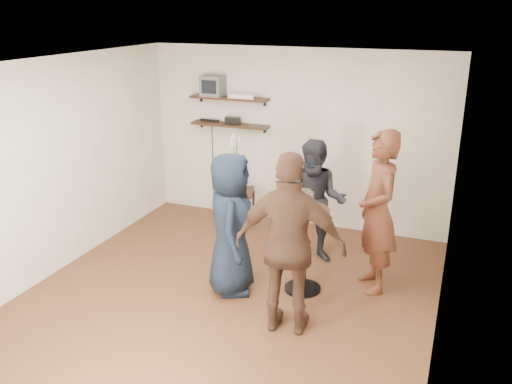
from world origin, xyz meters
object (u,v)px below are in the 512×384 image
Objects in this scene: side_table at (236,197)px; person_plaid at (378,212)px; drinks_table at (304,239)px; crt_monitor at (213,86)px; person_brown at (290,245)px; person_dark at (316,202)px; radio at (233,121)px; person_navy at (231,224)px; dvd_deck at (244,96)px.

person_plaid is at bearing -25.57° from side_table.
person_plaid is at bearing 26.17° from drinks_table.
person_brown is at bearing -52.09° from crt_monitor.
person_dark reaches higher than side_table.
person_dark reaches higher than drinks_table.
person_plaid is (2.44, -1.50, -0.57)m from radio.
person_navy is at bearing -92.49° from person_plaid.
side_table is 1.88m from person_navy.
radio reaches higher than drinks_table.
drinks_table is 0.54× the size of person_brown.
person_brown is (0.10, -0.82, 0.29)m from drinks_table.
person_plaid is 1.35m from person_brown.
person_plaid is 1.01× the size of person_brown.
person_plaid is at bearing -28.72° from crt_monitor.
person_navy is at bearing -68.30° from side_table.
person_navy reaches higher than side_table.
person_brown is at bearing -90.08° from person_dark.
person_navy is 0.88× the size of person_brown.
drinks_table is at bearing -90.00° from person_plaid.
crt_monitor is at bearing -144.89° from person_plaid.
side_table is at bearing 0.52° from person_navy.
dvd_deck reaches higher than radio.
drinks_table is at bearing -90.00° from person_navy.
side_table is (0.06, -0.45, -1.41)m from dvd_deck.
person_plaid is at bearing -35.29° from person_dark.
side_table is 0.32× the size of person_plaid.
person_brown is at bearing -142.29° from person_navy.
person_navy is at bearing -71.11° from dvd_deck.
person_plaid is (2.74, -1.50, -1.07)m from crt_monitor.
radio is at bearing -147.82° from person_plaid.
person_dark is at bearing -23.66° from side_table.
dvd_deck is 0.25× the size of person_dark.
radio is 2.67m from drinks_table.
person_plaid reaches higher than radio.
radio is 0.12× the size of person_brown.
person_plaid is at bearing -33.67° from dvd_deck.
person_navy is (-0.77, -0.30, 0.18)m from drinks_table.
person_navy is at bearing -66.93° from radio.
person_brown reaches higher than drinks_table.
person_brown is (0.19, -1.65, 0.14)m from person_dark.
dvd_deck is at bearing 97.39° from side_table.
drinks_table is (1.46, -1.42, 0.16)m from side_table.
person_dark is 1.31m from person_navy.
crt_monitor is at bearing 140.37° from side_table.
crt_monitor is 0.50m from dvd_deck.
person_brown reaches higher than radio.
person_brown is (2.10, -2.69, -1.08)m from crt_monitor.
person_dark is (-0.84, 0.46, -0.15)m from person_plaid.
drinks_table is 0.63× the size of person_dark.
side_table is at bearing -82.61° from dvd_deck.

